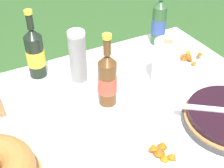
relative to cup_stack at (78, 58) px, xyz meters
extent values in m
cube|color=#A87A47|center=(-0.05, -0.37, -0.14)|extent=(1.47, 1.18, 0.03)
cylinder|color=#A87A47|center=(0.63, 0.16, -0.50)|extent=(0.06, 0.06, 0.68)
cube|color=white|center=(-0.05, -0.37, -0.12)|extent=(1.48, 1.19, 0.00)
cube|color=white|center=(-0.05, 0.22, -0.17)|extent=(1.48, 0.00, 0.10)
cube|color=silver|center=(0.30, -0.44, -0.06)|extent=(0.17, 0.13, 0.00)
cylinder|color=white|center=(0.00, 0.00, -0.07)|extent=(0.07, 0.07, 0.09)
cylinder|color=white|center=(0.00, 0.00, -0.06)|extent=(0.07, 0.07, 0.09)
cylinder|color=white|center=(0.00, 0.00, -0.05)|extent=(0.07, 0.07, 0.09)
cylinder|color=white|center=(0.00, 0.00, -0.03)|extent=(0.07, 0.07, 0.09)
cylinder|color=white|center=(0.00, 0.00, -0.02)|extent=(0.07, 0.07, 0.09)
cylinder|color=white|center=(0.00, 0.00, -0.01)|extent=(0.07, 0.07, 0.09)
cylinder|color=white|center=(0.00, 0.00, 0.01)|extent=(0.07, 0.07, 0.09)
cylinder|color=white|center=(0.00, 0.00, 0.02)|extent=(0.07, 0.07, 0.09)
cylinder|color=white|center=(0.00, 0.00, 0.03)|extent=(0.07, 0.07, 0.09)
cylinder|color=white|center=(0.00, 0.00, 0.04)|extent=(0.07, 0.07, 0.09)
cylinder|color=white|center=(0.00, 0.00, 0.06)|extent=(0.07, 0.07, 0.09)
cylinder|color=white|center=(0.00, 0.00, 0.07)|extent=(0.07, 0.07, 0.09)
torus|color=white|center=(0.00, 0.00, 0.12)|extent=(0.07, 0.07, 0.01)
cylinder|color=#2D562D|center=(0.49, 0.12, -0.02)|extent=(0.07, 0.07, 0.20)
cylinder|color=#334C93|center=(0.49, 0.12, -0.03)|extent=(0.07, 0.07, 0.07)
cone|color=#2D562D|center=(0.49, 0.12, 0.10)|extent=(0.07, 0.07, 0.04)
cylinder|color=brown|center=(0.04, -0.18, -0.03)|extent=(0.07, 0.07, 0.19)
cylinder|color=#E54C38|center=(0.04, -0.18, -0.03)|extent=(0.07, 0.07, 0.07)
cone|color=brown|center=(0.04, -0.18, 0.08)|extent=(0.07, 0.07, 0.04)
cylinder|color=brown|center=(0.04, -0.18, 0.13)|extent=(0.03, 0.03, 0.06)
cylinder|color=gold|center=(0.04, -0.18, 0.17)|extent=(0.03, 0.03, 0.02)
cylinder|color=black|center=(-0.14, 0.13, -0.02)|extent=(0.08, 0.08, 0.19)
cylinder|color=yellow|center=(-0.14, 0.13, -0.03)|extent=(0.08, 0.08, 0.07)
cone|color=black|center=(-0.14, 0.13, 0.09)|extent=(0.08, 0.08, 0.04)
cylinder|color=black|center=(-0.14, 0.13, 0.14)|extent=(0.03, 0.03, 0.06)
cylinder|color=gold|center=(-0.14, 0.13, 0.18)|extent=(0.03, 0.03, 0.02)
cylinder|color=white|center=(0.07, -0.51, -0.11)|extent=(0.22, 0.22, 0.01)
torus|color=white|center=(0.07, -0.51, -0.11)|extent=(0.21, 0.21, 0.01)
cone|color=#AE570D|center=(0.09, -0.49, -0.09)|extent=(0.05, 0.05, 0.03)
cone|color=#C76512|center=(0.10, -0.54, -0.10)|extent=(0.05, 0.05, 0.04)
cone|color=#BA700F|center=(0.07, -0.54, -0.09)|extent=(0.04, 0.04, 0.02)
cone|color=#B3571E|center=(0.06, -0.51, -0.09)|extent=(0.04, 0.04, 0.02)
cone|color=#CB6110|center=(0.05, -0.49, -0.08)|extent=(0.05, 0.05, 0.04)
cone|color=#A84A0F|center=(0.06, -0.51, -0.09)|extent=(0.03, 0.03, 0.03)
cone|color=#B15512|center=(0.06, -0.51, -0.09)|extent=(0.05, 0.05, 0.03)
cylinder|color=white|center=(0.51, -0.09, -0.11)|extent=(0.23, 0.23, 0.01)
torus|color=white|center=(0.51, -0.09, -0.11)|extent=(0.23, 0.23, 0.01)
cone|color=#C1680B|center=(0.47, -0.06, -0.09)|extent=(0.05, 0.05, 0.05)
cone|color=#BE670E|center=(0.48, -0.04, -0.09)|extent=(0.04, 0.04, 0.04)
cone|color=#C65B17|center=(0.50, -0.08, -0.09)|extent=(0.06, 0.06, 0.02)
cone|color=#AA5713|center=(0.50, -0.14, -0.10)|extent=(0.04, 0.04, 0.03)
cone|color=#B0510D|center=(0.57, -0.11, -0.08)|extent=(0.05, 0.05, 0.04)
cone|color=#B2420A|center=(0.52, -0.11, -0.10)|extent=(0.05, 0.05, 0.05)
cone|color=#AD4B10|center=(0.49, -0.08, -0.08)|extent=(0.04, 0.04, 0.04)
cone|color=#C4701F|center=(0.51, -0.09, -0.10)|extent=(0.04, 0.04, 0.04)
cone|color=#AE521A|center=(0.51, -0.09, -0.08)|extent=(0.04, 0.04, 0.03)
cone|color=#BE7011|center=(0.54, -0.07, -0.09)|extent=(0.04, 0.04, 0.03)
cylinder|color=white|center=(0.32, -0.18, -0.02)|extent=(0.11, 0.11, 0.20)
cylinder|color=#9E7A56|center=(0.32, -0.18, 0.08)|extent=(0.04, 0.04, 0.00)
camera|label=1|loc=(-0.39, -1.03, 0.69)|focal=50.00mm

